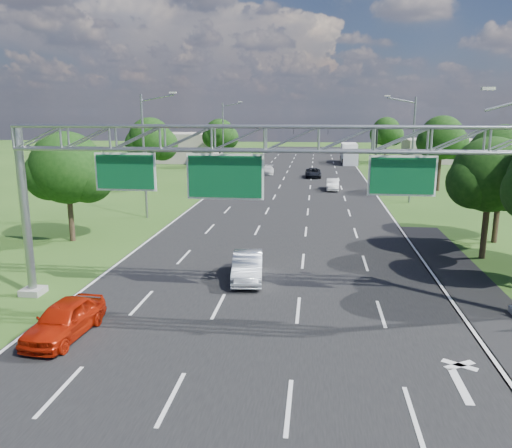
# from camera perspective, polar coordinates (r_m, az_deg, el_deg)

# --- Properties ---
(ground) EXTENTS (220.00, 220.00, 0.00)m
(ground) POSITION_cam_1_polar(r_m,az_deg,el_deg) (40.32, 3.28, 0.33)
(ground) COLOR #254615
(ground) RESTS_ON ground
(road) EXTENTS (18.00, 180.00, 0.02)m
(road) POSITION_cam_1_polar(r_m,az_deg,el_deg) (40.32, 3.28, 0.33)
(road) COLOR black
(road) RESTS_ON ground
(road_flare) EXTENTS (3.00, 30.00, 0.02)m
(road_flare) POSITION_cam_1_polar(r_m,az_deg,el_deg) (26.04, 24.05, -7.75)
(road_flare) COLOR black
(road_flare) RESTS_ON ground
(sign_gantry) EXTENTS (23.50, 1.00, 9.56)m
(sign_gantry) POSITION_cam_1_polar(r_m,az_deg,el_deg) (21.49, 1.28, 8.12)
(sign_gantry) COLOR gray
(sign_gantry) RESTS_ON ground
(traffic_signal) EXTENTS (12.21, 0.24, 7.00)m
(traffic_signal) POSITION_cam_1_polar(r_m,az_deg,el_deg) (74.57, 10.92, 9.79)
(traffic_signal) COLOR black
(traffic_signal) RESTS_ON ground
(streetlight_l_near) EXTENTS (2.97, 0.22, 10.16)m
(streetlight_l_near) POSITION_cam_1_polar(r_m,az_deg,el_deg) (41.76, -12.46, 8.22)
(streetlight_l_near) COLOR gray
(streetlight_l_near) RESTS_ON ground
(streetlight_l_far) EXTENTS (2.97, 0.22, 10.16)m
(streetlight_l_far) POSITION_cam_1_polar(r_m,az_deg,el_deg) (75.64, -3.64, 10.34)
(streetlight_l_far) COLOR gray
(streetlight_l_far) RESTS_ON ground
(streetlight_r_mid) EXTENTS (2.97, 0.22, 10.16)m
(streetlight_r_mid) POSITION_cam_1_polar(r_m,az_deg,el_deg) (50.20, 17.26, 8.65)
(streetlight_r_mid) COLOR gray
(streetlight_r_mid) RESTS_ON ground
(tree_verge_la) EXTENTS (5.76, 4.80, 7.40)m
(tree_verge_la) POSITION_cam_1_polar(r_m,az_deg,el_deg) (35.57, -20.63, 5.66)
(tree_verge_la) COLOR #2D2116
(tree_verge_la) RESTS_ON ground
(tree_verge_lb) EXTENTS (5.76, 4.80, 8.06)m
(tree_verge_lb) POSITION_cam_1_polar(r_m,az_deg,el_deg) (57.46, -11.91, 9.21)
(tree_verge_lb) COLOR #2D2116
(tree_verge_lb) RESTS_ON ground
(tree_verge_lc) EXTENTS (5.76, 4.80, 7.62)m
(tree_verge_lc) POSITION_cam_1_polar(r_m,az_deg,el_deg) (80.91, -4.12, 10.05)
(tree_verge_lc) COLOR #2D2116
(tree_verge_lc) RESTS_ON ground
(tree_verge_rd) EXTENTS (5.76, 4.80, 8.28)m
(tree_verge_rd) POSITION_cam_1_polar(r_m,az_deg,el_deg) (59.03, 20.51, 8.99)
(tree_verge_rd) COLOR #2D2116
(tree_verge_rd) RESTS_ON ground
(tree_verge_re) EXTENTS (5.76, 4.80, 7.84)m
(tree_verge_re) POSITION_cam_1_polar(r_m,az_deg,el_deg) (88.20, 14.70, 10.03)
(tree_verge_re) COLOR #2D2116
(tree_verge_re) RESTS_ON ground
(building_left) EXTENTS (14.00, 10.00, 5.00)m
(building_left) POSITION_cam_1_polar(r_m,az_deg,el_deg) (90.88, -8.82, 8.65)
(building_left) COLOR gray
(building_left) RESTS_ON ground
(building_right) EXTENTS (12.00, 9.00, 4.00)m
(building_right) POSITION_cam_1_polar(r_m,az_deg,el_deg) (94.06, 20.32, 7.85)
(building_right) COLOR gray
(building_right) RESTS_ON ground
(red_coupe) EXTENTS (1.98, 4.32, 1.44)m
(red_coupe) POSITION_cam_1_polar(r_m,az_deg,el_deg) (21.10, -21.05, -10.14)
(red_coupe) COLOR #B91E08
(red_coupe) RESTS_ON ground
(silver_sedan) EXTENTS (1.96, 4.50, 1.44)m
(silver_sedan) POSITION_cam_1_polar(r_m,az_deg,el_deg) (26.15, -0.97, -4.87)
(silver_sedan) COLOR silver
(silver_sedan) RESTS_ON ground
(car_queue_a) EXTENTS (1.89, 4.15, 1.18)m
(car_queue_a) POSITION_cam_1_polar(r_m,az_deg,el_deg) (71.14, 1.37, 6.18)
(car_queue_a) COLOR silver
(car_queue_a) RESTS_ON ground
(car_queue_b) EXTENTS (2.20, 4.55, 1.25)m
(car_queue_b) POSITION_cam_1_polar(r_m,az_deg,el_deg) (67.98, 6.56, 5.83)
(car_queue_b) COLOR black
(car_queue_b) RESTS_ON ground
(car_queue_d) EXTENTS (1.39, 3.89, 1.28)m
(car_queue_d) POSITION_cam_1_polar(r_m,az_deg,el_deg) (57.02, 8.75, 4.48)
(car_queue_d) COLOR #BBBBBB
(car_queue_d) RESTS_ON ground
(box_truck) EXTENTS (2.72, 8.84, 3.36)m
(box_truck) POSITION_cam_1_polar(r_m,az_deg,el_deg) (87.93, 10.60, 7.88)
(box_truck) COLOR white
(box_truck) RESTS_ON ground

